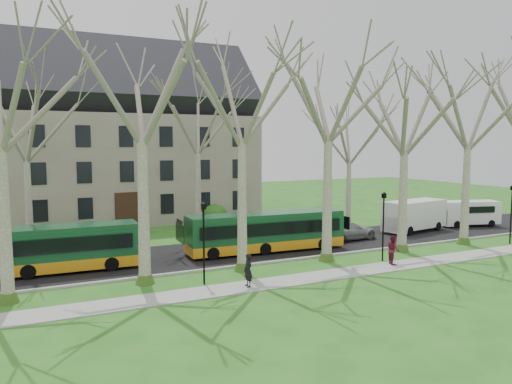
# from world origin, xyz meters

# --- Properties ---
(ground) EXTENTS (120.00, 120.00, 0.00)m
(ground) POSITION_xyz_m (0.00, 0.00, 0.00)
(ground) COLOR #24611B
(ground) RESTS_ON ground
(sidewalk) EXTENTS (70.00, 2.00, 0.06)m
(sidewalk) POSITION_xyz_m (0.00, -2.50, 0.03)
(sidewalk) COLOR gray
(sidewalk) RESTS_ON ground
(road) EXTENTS (80.00, 8.00, 0.06)m
(road) POSITION_xyz_m (0.00, 5.50, 0.03)
(road) COLOR black
(road) RESTS_ON ground
(curb) EXTENTS (80.00, 0.25, 0.14)m
(curb) POSITION_xyz_m (0.00, 1.50, 0.07)
(curb) COLOR #A5A39E
(curb) RESTS_ON ground
(building) EXTENTS (26.50, 12.20, 16.00)m
(building) POSITION_xyz_m (-6.00, 24.00, 8.07)
(building) COLOR gray
(building) RESTS_ON ground
(tree_row_verge) EXTENTS (49.00, 7.00, 14.00)m
(tree_row_verge) POSITION_xyz_m (0.00, 0.30, 7.00)
(tree_row_verge) COLOR gray
(tree_row_verge) RESTS_ON ground
(tree_row_far) EXTENTS (33.00, 7.00, 12.00)m
(tree_row_far) POSITION_xyz_m (-1.33, 11.00, 6.00)
(tree_row_far) COLOR gray
(tree_row_far) RESTS_ON ground
(lamp_row) EXTENTS (36.22, 0.22, 4.30)m
(lamp_row) POSITION_xyz_m (-0.00, -1.00, 2.57)
(lamp_row) COLOR black
(lamp_row) RESTS_ON ground
(hedges) EXTENTS (30.60, 8.60, 2.00)m
(hedges) POSITION_xyz_m (-4.67, 14.00, 1.00)
(hedges) COLOR #235718
(hedges) RESTS_ON ground
(bus_lead) EXTENTS (11.08, 2.73, 2.75)m
(bus_lead) POSITION_xyz_m (-13.74, 4.93, 1.43)
(bus_lead) COLOR #144727
(bus_lead) RESTS_ON road
(bus_follow) EXTENTS (11.07, 2.91, 2.74)m
(bus_follow) POSITION_xyz_m (0.53, 4.49, 1.43)
(bus_follow) COLOR #144727
(bus_follow) RESTS_ON road
(sedan) EXTENTS (5.10, 2.47, 1.43)m
(sedan) POSITION_xyz_m (7.95, 5.38, 0.78)
(sedan) COLOR #A4A4A9
(sedan) RESTS_ON road
(van_a) EXTENTS (6.21, 3.14, 2.59)m
(van_a) POSITION_xyz_m (15.22, 5.92, 1.35)
(van_a) COLOR white
(van_a) RESTS_ON road
(van_b) EXTENTS (5.46, 3.28, 2.24)m
(van_b) POSITION_xyz_m (21.50, 5.77, 1.18)
(van_b) COLOR white
(van_b) RESTS_ON road
(pedestrian_a) EXTENTS (0.44, 0.64, 1.72)m
(pedestrian_a) POSITION_xyz_m (-4.18, -2.61, 0.92)
(pedestrian_a) COLOR black
(pedestrian_a) RESTS_ON sidewalk
(pedestrian_b) EXTENTS (0.92, 1.04, 1.78)m
(pedestrian_b) POSITION_xyz_m (5.84, -2.14, 0.95)
(pedestrian_b) COLOR maroon
(pedestrian_b) RESTS_ON sidewalk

